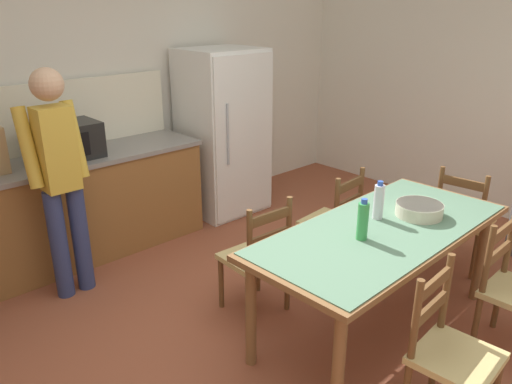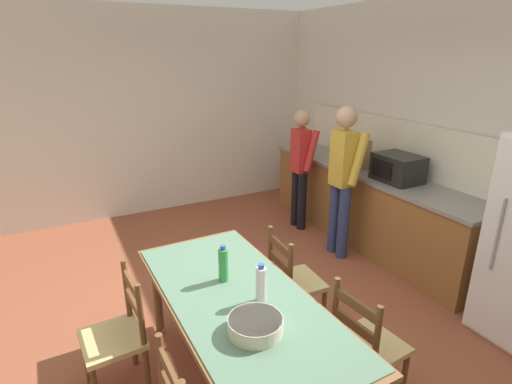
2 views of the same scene
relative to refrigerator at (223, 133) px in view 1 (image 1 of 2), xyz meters
name	(u,v)px [view 1 (image 1 of 2)]	position (x,y,z in m)	size (l,w,h in m)	color
ground_plane	(299,345)	(-1.16, -2.19, -0.87)	(8.32, 8.32, 0.00)	brown
wall_back	(94,84)	(-1.16, 0.47, 0.58)	(6.52, 0.12, 2.90)	silver
kitchen_counter	(22,222)	(-2.13, 0.04, -0.40)	(3.26, 0.66, 0.93)	brown
refrigerator	(223,133)	(0.00, 0.00, 0.00)	(0.79, 0.73, 1.74)	white
microwave	(68,141)	(-1.66, 0.02, 0.21)	(0.50, 0.39, 0.30)	black
dining_table	(382,239)	(-0.62, -2.41, -0.17)	(1.99, 0.91, 0.78)	brown
bottle_near_centre	(363,221)	(-0.87, -2.42, 0.04)	(0.07, 0.07, 0.27)	green
bottle_off_centre	(379,201)	(-0.53, -2.30, 0.04)	(0.07, 0.07, 0.27)	silver
serving_bowl	(419,209)	(-0.28, -2.47, -0.03)	(0.32, 0.32, 0.09)	beige
chair_side_near_left	(450,353)	(-1.05, -3.15, -0.43)	(0.45, 0.43, 0.91)	brown
chair_side_far_left	(257,258)	(-1.09, -1.70, -0.43)	(0.44, 0.42, 0.91)	brown
chair_head_end	(463,220)	(0.65, -2.39, -0.43)	(0.44, 0.46, 0.91)	brown
chair_side_far_right	(333,222)	(-0.19, -1.68, -0.43)	(0.46, 0.44, 0.91)	brown
person_at_counter	(59,174)	(-1.97, -0.50, 0.12)	(0.44, 0.30, 1.76)	navy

